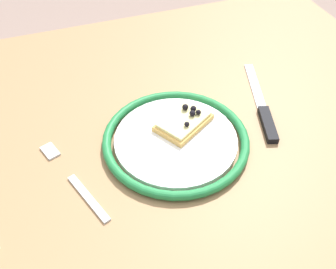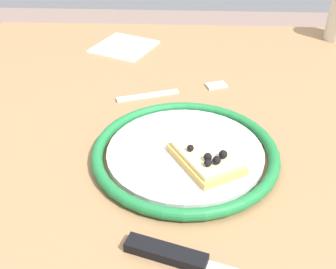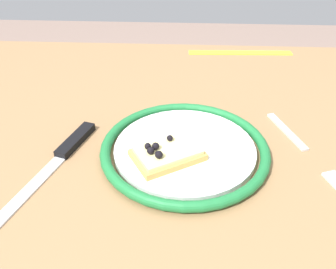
{
  "view_description": "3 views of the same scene",
  "coord_description": "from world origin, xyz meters",
  "px_view_note": "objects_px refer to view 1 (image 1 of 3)",
  "views": [
    {
      "loc": [
        -0.18,
        -0.45,
        1.28
      ],
      "look_at": [
        -0.03,
        -0.01,
        0.81
      ],
      "focal_mm": 41.22,
      "sensor_mm": 36.0,
      "label": 1
    },
    {
      "loc": [
        0.47,
        -0.01,
        1.14
      ],
      "look_at": [
        -0.02,
        -0.03,
        0.81
      ],
      "focal_mm": 46.18,
      "sensor_mm": 36.0,
      "label": 2
    },
    {
      "loc": [
        -0.01,
        0.44,
        1.13
      ],
      "look_at": [
        0.01,
        -0.01,
        0.81
      ],
      "focal_mm": 39.07,
      "sensor_mm": 36.0,
      "label": 3
    }
  ],
  "objects_px": {
    "dining_table": "(179,168)",
    "knife": "(264,113)",
    "fork": "(73,179)",
    "plate": "(176,140)",
    "pizza_slice_near": "(184,121)"
  },
  "relations": [
    {
      "from": "dining_table",
      "to": "knife",
      "type": "bearing_deg",
      "value": 2.14
    },
    {
      "from": "knife",
      "to": "fork",
      "type": "xyz_separation_m",
      "value": [
        -0.37,
        -0.03,
        -0.0
      ]
    },
    {
      "from": "dining_table",
      "to": "plate",
      "type": "height_order",
      "value": "plate"
    },
    {
      "from": "pizza_slice_near",
      "to": "fork",
      "type": "relative_size",
      "value": 0.61
    },
    {
      "from": "plate",
      "to": "pizza_slice_near",
      "type": "bearing_deg",
      "value": 46.9
    },
    {
      "from": "plate",
      "to": "knife",
      "type": "xyz_separation_m",
      "value": [
        0.19,
        0.01,
        -0.0
      ]
    },
    {
      "from": "pizza_slice_near",
      "to": "knife",
      "type": "bearing_deg",
      "value": -5.26
    },
    {
      "from": "dining_table",
      "to": "pizza_slice_near",
      "type": "height_order",
      "value": "pizza_slice_near"
    },
    {
      "from": "pizza_slice_near",
      "to": "fork",
      "type": "xyz_separation_m",
      "value": [
        -0.21,
        -0.05,
        -0.02
      ]
    },
    {
      "from": "dining_table",
      "to": "plate",
      "type": "distance_m",
      "value": 0.09
    },
    {
      "from": "plate",
      "to": "pizza_slice_near",
      "type": "distance_m",
      "value": 0.04
    },
    {
      "from": "knife",
      "to": "dining_table",
      "type": "bearing_deg",
      "value": -177.86
    },
    {
      "from": "dining_table",
      "to": "plate",
      "type": "xyz_separation_m",
      "value": [
        -0.01,
        -0.01,
        0.09
      ]
    },
    {
      "from": "plate",
      "to": "pizza_slice_near",
      "type": "height_order",
      "value": "pizza_slice_near"
    },
    {
      "from": "plate",
      "to": "dining_table",
      "type": "bearing_deg",
      "value": 31.17
    }
  ]
}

